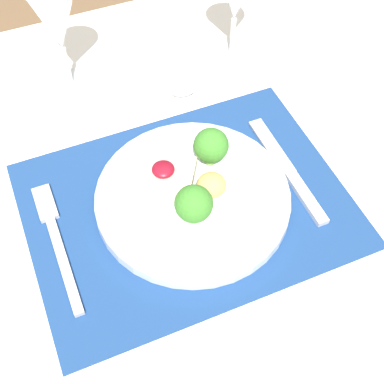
{
  "coord_description": "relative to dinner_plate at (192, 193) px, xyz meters",
  "views": [
    {
      "loc": [
        -0.15,
        -0.38,
        1.36
      ],
      "look_at": [
        0.01,
        0.0,
        0.8
      ],
      "focal_mm": 50.0,
      "sensor_mm": 36.0,
      "label": 1
    }
  ],
  "objects": [
    {
      "name": "wine_glass_far",
      "position": [
        -0.09,
        0.28,
        0.1
      ],
      "size": [
        0.07,
        0.07,
        0.17
      ],
      "color": "white",
      "rests_on": "dining_table"
    },
    {
      "name": "spoon",
      "position": [
        0.04,
        0.2,
        -0.01
      ],
      "size": [
        0.18,
        0.04,
        0.01
      ],
      "rotation": [
        0.0,
        0.0,
        -0.08
      ],
      "color": "#B2B2B7",
      "rests_on": "dining_table"
    },
    {
      "name": "dinner_plate",
      "position": [
        0.0,
        0.0,
        0.0
      ],
      "size": [
        0.26,
        0.26,
        0.07
      ],
      "color": "silver",
      "rests_on": "placemat"
    },
    {
      "name": "fork",
      "position": [
        -0.18,
        0.01,
        -0.01
      ],
      "size": [
        0.02,
        0.2,
        0.01
      ],
      "rotation": [
        0.0,
        0.0,
        -0.03
      ],
      "color": "#B2B2B7",
      "rests_on": "placemat"
    },
    {
      "name": "knife",
      "position": [
        0.14,
        -0.02,
        -0.01
      ],
      "size": [
        0.02,
        0.2,
        0.01
      ],
      "rotation": [
        0.0,
        0.0,
        -0.02
      ],
      "color": "#B2B2B7",
      "rests_on": "placemat"
    },
    {
      "name": "placemat",
      "position": [
        -0.01,
        -0.0,
        -0.02
      ],
      "size": [
        0.42,
        0.32,
        0.0
      ],
      "primitive_type": "cube",
      "color": "navy",
      "rests_on": "dining_table"
    },
    {
      "name": "ground_plane",
      "position": [
        -0.01,
        -0.0,
        -0.8
      ],
      "size": [
        8.0,
        8.0,
        0.0
      ],
      "primitive_type": "plane",
      "color": "brown"
    },
    {
      "name": "dining_table",
      "position": [
        -0.01,
        -0.0,
        -0.12
      ],
      "size": [
        1.37,
        0.93,
        0.78
      ],
      "color": "white",
      "rests_on": "ground_plane"
    }
  ]
}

